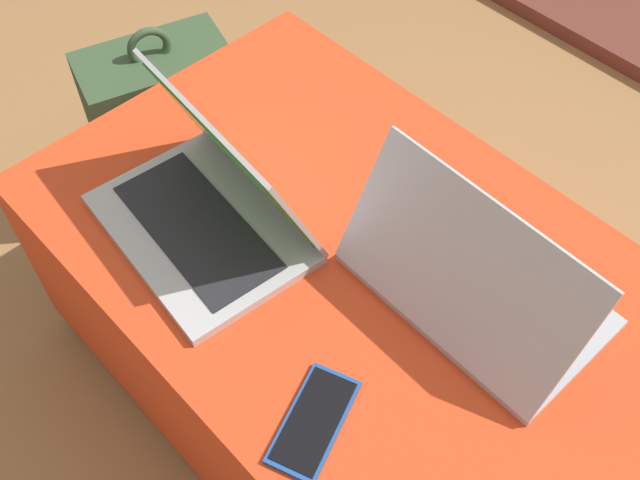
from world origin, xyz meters
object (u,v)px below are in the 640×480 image
Objects in this scene: backpack at (166,127)px; cell_phone at (314,421)px; laptop_far at (471,283)px; laptop_near at (211,204)px.

cell_phone is at bearing 86.06° from backpack.
cell_phone is (-0.01, -0.29, -0.04)m from laptop_far.
laptop_far is 0.89m from backpack.
cell_phone is at bearing -12.37° from laptop_near.
laptop_near is 2.12× the size of cell_phone.
backpack is at bearing 162.54° from laptop_near.
backpack is (-0.82, 0.31, -0.26)m from cell_phone.
backpack is at bearing -42.44° from cell_phone.
backpack is at bearing -0.51° from laptop_far.
laptop_far is at bearing 105.40° from backpack.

